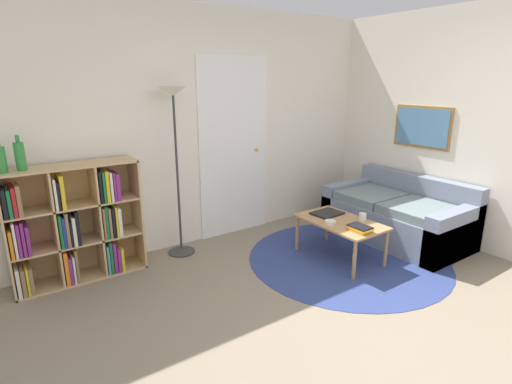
% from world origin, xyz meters
% --- Properties ---
extents(ground_plane, '(14.00, 14.00, 0.00)m').
position_xyz_m(ground_plane, '(0.00, 0.00, 0.00)').
color(ground_plane, gray).
extents(wall_back, '(7.59, 0.11, 2.60)m').
position_xyz_m(wall_back, '(0.02, 2.57, 1.29)').
color(wall_back, silver).
rests_on(wall_back, ground_plane).
extents(wall_right, '(0.08, 5.54, 2.60)m').
position_xyz_m(wall_right, '(2.32, 1.27, 1.30)').
color(wall_right, silver).
rests_on(wall_right, ground_plane).
extents(rug, '(2.09, 2.09, 0.01)m').
position_xyz_m(rug, '(0.94, 1.18, 0.00)').
color(rug, navy).
rests_on(rug, ground_plane).
extents(bookshelf, '(1.16, 0.34, 1.10)m').
position_xyz_m(bookshelf, '(-1.48, 2.35, 0.53)').
color(bookshelf, tan).
rests_on(bookshelf, ground_plane).
extents(floor_lamp, '(0.29, 0.29, 1.77)m').
position_xyz_m(floor_lamp, '(-0.43, 2.33, 1.44)').
color(floor_lamp, '#333333').
rests_on(floor_lamp, ground_plane).
extents(couch, '(0.89, 1.59, 0.72)m').
position_xyz_m(couch, '(1.89, 1.26, 0.26)').
color(couch, gray).
rests_on(couch, ground_plane).
extents(coffee_table, '(0.54, 0.90, 0.42)m').
position_xyz_m(coffee_table, '(0.88, 1.25, 0.37)').
color(coffee_table, '#AD7F51').
rests_on(coffee_table, ground_plane).
extents(laptop, '(0.33, 0.27, 0.02)m').
position_xyz_m(laptop, '(0.91, 1.48, 0.43)').
color(laptop, black).
rests_on(laptop, coffee_table).
extents(bowl, '(0.11, 0.11, 0.04)m').
position_xyz_m(bowl, '(0.72, 1.24, 0.44)').
color(bowl, silver).
rests_on(bowl, coffee_table).
extents(book_stack_on_table, '(0.15, 0.23, 0.05)m').
position_xyz_m(book_stack_on_table, '(0.82, 0.94, 0.44)').
color(book_stack_on_table, orange).
rests_on(book_stack_on_table, coffee_table).
extents(cup, '(0.08, 0.08, 0.07)m').
position_xyz_m(cup, '(1.08, 1.14, 0.45)').
color(cup, white).
rests_on(cup, coffee_table).
extents(bottle_left, '(0.08, 0.08, 0.27)m').
position_xyz_m(bottle_left, '(-1.95, 2.32, 1.21)').
color(bottle_left, '#2D8438').
rests_on(bottle_left, bookshelf).
extents(bottle_middle, '(0.08, 0.08, 0.29)m').
position_xyz_m(bottle_middle, '(-1.81, 2.34, 1.22)').
color(bottle_middle, '#2D8438').
rests_on(bottle_middle, bookshelf).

